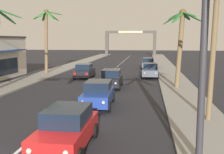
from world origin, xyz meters
TOP-DOWN VIEW (x-y plane):
  - sidewalk_right at (7.80, 20.00)m, footprint 3.20×110.00m
  - sidewalk_left at (-7.80, 20.00)m, footprint 3.20×110.00m
  - lane_markings at (0.42, 20.63)m, footprint 4.28×89.42m
  - traffic_signal_mast at (3.32, 0.62)m, footprint 10.91×0.41m
  - sedan_lead_at_stop_bar at (1.84, 2.45)m, footprint 1.95×4.45m
  - sedan_third_in_queue at (1.80, 9.63)m, footprint 2.07×4.50m
  - sedan_fifth_in_queue at (1.71, 16.81)m, footprint 2.01×4.48m
  - sedan_oncoming_far at (-2.17, 22.59)m, footprint 2.05×4.49m
  - sedan_parked_nearest_kerb at (5.05, 33.94)m, footprint 1.95×4.45m
  - sedan_parked_mid_kerb at (5.34, 24.29)m, footprint 2.02×4.48m
  - palm_left_third at (-7.90, 26.05)m, footprint 4.05×3.97m
  - palm_right_second at (8.43, 6.91)m, footprint 3.66×3.81m
  - palm_right_third at (7.86, 16.93)m, footprint 3.59×3.67m
  - town_gateway_arch at (0.00, 70.06)m, footprint 14.48×0.90m

SIDE VIEW (x-z plane):
  - lane_markings at x=0.42m, z-range 0.00..0.01m
  - sidewalk_right at x=7.80m, z-range 0.00..0.14m
  - sidewalk_left at x=-7.80m, z-range 0.00..0.14m
  - sedan_lead_at_stop_bar at x=1.84m, z-range 0.01..1.69m
  - sedan_third_in_queue at x=1.80m, z-range 0.01..1.69m
  - sedan_fifth_in_queue at x=1.71m, z-range 0.01..1.69m
  - sedan_oncoming_far at x=-2.17m, z-range 0.01..1.69m
  - sedan_parked_nearest_kerb at x=5.05m, z-range 0.01..1.69m
  - sedan_parked_mid_kerb at x=5.34m, z-range 0.01..1.69m
  - town_gateway_arch at x=0.00m, z-range 1.00..7.97m
  - palm_right_third at x=7.86m, z-range 1.20..8.25m
  - traffic_signal_mast at x=3.32m, z-range 1.71..9.35m
  - palm_left_third at x=-7.90m, z-range 1.60..9.84m
  - palm_right_second at x=8.43m, z-range 2.23..10.02m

